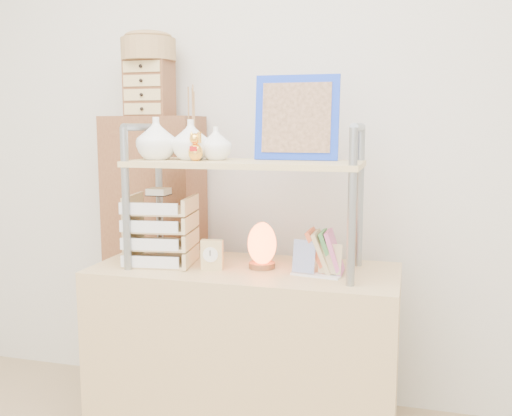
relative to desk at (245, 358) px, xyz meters
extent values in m
cube|color=silver|center=(0.00, 0.50, 0.93)|extent=(3.40, 0.02, 2.60)
cube|color=tan|center=(0.00, 0.00, 0.00)|extent=(1.20, 0.50, 0.75)
cube|color=brown|center=(-0.56, 0.37, 0.30)|extent=(0.46, 0.26, 1.35)
cylinder|color=gray|center=(-0.43, -0.15, 0.65)|extent=(0.03, 0.03, 0.55)
cylinder|color=gray|center=(-0.43, 0.15, 0.65)|extent=(0.03, 0.03, 0.55)
cylinder|color=gray|center=(-0.43, 0.00, 0.93)|extent=(0.03, 0.30, 0.03)
cylinder|color=gray|center=(0.43, -0.15, 0.65)|extent=(0.03, 0.03, 0.55)
cylinder|color=gray|center=(0.43, 0.15, 0.65)|extent=(0.03, 0.03, 0.55)
cylinder|color=gray|center=(0.43, 0.00, 0.93)|extent=(0.03, 0.30, 0.03)
cube|color=#D6B573|center=(0.00, 0.00, 0.79)|extent=(0.90, 0.34, 0.02)
imported|color=white|center=(-0.36, -0.02, 0.88)|extent=(0.16, 0.16, 0.17)
imported|color=white|center=(-0.22, 0.00, 0.88)|extent=(0.15, 0.15, 0.16)
imported|color=white|center=(-0.12, 0.02, 0.86)|extent=(0.13, 0.13, 0.13)
cylinder|color=#244F9E|center=(-0.26, 0.12, 0.85)|extent=(0.07, 0.07, 0.10)
cube|color=blue|center=(0.18, 0.10, 0.96)|extent=(0.33, 0.05, 0.33)
cube|color=brown|center=(0.18, 0.09, 0.96)|extent=(0.27, 0.03, 0.27)
cube|color=#CF5A94|center=(0.35, 0.00, 0.46)|extent=(0.07, 0.12, 0.17)
cube|color=#4F9F52|center=(0.33, 0.02, 0.46)|extent=(0.08, 0.12, 0.16)
cube|color=tan|center=(0.31, 0.00, 0.46)|extent=(0.08, 0.13, 0.16)
cube|color=#E76136|center=(0.29, 0.02, 0.46)|extent=(0.09, 0.14, 0.16)
cube|color=tan|center=(-0.35, -0.01, 0.38)|extent=(0.28, 0.27, 0.01)
cube|color=white|center=(-0.35, -0.13, 0.40)|extent=(0.23, 0.04, 0.05)
cube|color=tan|center=(-0.35, -0.01, 0.45)|extent=(0.28, 0.27, 0.01)
cube|color=white|center=(-0.35, -0.13, 0.47)|extent=(0.23, 0.04, 0.05)
cube|color=tan|center=(-0.35, -0.01, 0.52)|extent=(0.28, 0.27, 0.01)
cube|color=white|center=(-0.35, -0.13, 0.54)|extent=(0.23, 0.04, 0.05)
cube|color=tan|center=(-0.35, -0.01, 0.59)|extent=(0.28, 0.27, 0.01)
cube|color=white|center=(-0.35, -0.13, 0.61)|extent=(0.23, 0.04, 0.05)
cube|color=beige|center=(-0.35, -0.03, 0.67)|extent=(0.08, 0.08, 0.03)
cylinder|color=brown|center=(0.07, 0.01, 0.39)|extent=(0.10, 0.10, 0.02)
ellipsoid|color=#FF531E|center=(0.07, 0.01, 0.48)|extent=(0.12, 0.11, 0.16)
cube|color=#D6B573|center=(-0.11, -0.07, 0.43)|extent=(0.09, 0.05, 0.12)
cylinder|color=white|center=(-0.11, -0.09, 0.44)|extent=(0.06, 0.01, 0.06)
cube|color=white|center=(0.29, -0.06, 0.38)|extent=(0.19, 0.08, 0.01)
cube|color=navy|center=(0.25, -0.05, 0.45)|extent=(0.09, 0.04, 0.12)
cube|color=tan|center=(0.34, -0.04, 0.44)|extent=(0.09, 0.04, 0.11)
cube|color=brown|center=(-0.56, 0.35, 1.10)|extent=(0.20, 0.15, 0.25)
cube|color=#D6B573|center=(-0.56, 0.27, 1.01)|extent=(0.18, 0.01, 0.05)
cube|color=#D6B573|center=(-0.56, 0.27, 1.07)|extent=(0.18, 0.01, 0.05)
cube|color=#D6B573|center=(-0.56, 0.27, 1.13)|extent=(0.18, 0.01, 0.05)
cube|color=#D6B573|center=(-0.56, 0.27, 1.19)|extent=(0.18, 0.01, 0.05)
cylinder|color=#997445|center=(-0.56, 0.35, 1.28)|extent=(0.25, 0.25, 0.10)
camera|label=1|loc=(0.62, -2.11, 0.93)|focal=40.00mm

